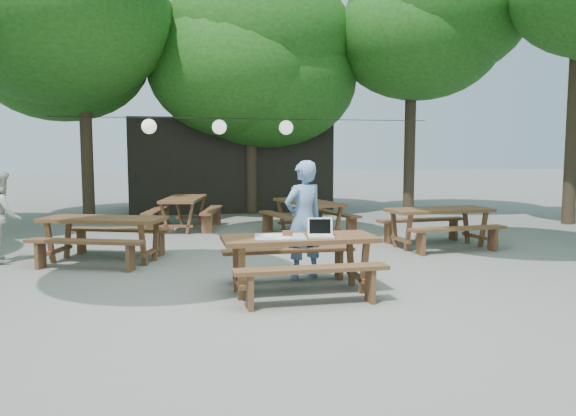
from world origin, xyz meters
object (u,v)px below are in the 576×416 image
(picnic_table_nw, at_px, (104,239))
(woman, at_px, (304,220))
(main_picnic_table, at_px, (299,263))
(plastic_chair, at_px, (302,212))
(second_person, at_px, (1,216))

(picnic_table_nw, relative_size, woman, 1.35)
(main_picnic_table, bearing_deg, plastic_chair, 76.10)
(picnic_table_nw, distance_m, second_person, 1.76)
(second_person, bearing_deg, picnic_table_nw, -125.96)
(woman, bearing_deg, picnic_table_nw, -53.16)
(woman, xyz_separation_m, plastic_chair, (1.51, 6.32, -0.61))
(woman, bearing_deg, second_person, -46.96)
(picnic_table_nw, height_order, woman, woman)
(main_picnic_table, bearing_deg, second_person, 145.21)
(main_picnic_table, height_order, picnic_table_nw, same)
(picnic_table_nw, bearing_deg, woman, -12.27)
(picnic_table_nw, distance_m, woman, 3.57)
(second_person, relative_size, plastic_chair, 1.71)
(plastic_chair, bearing_deg, picnic_table_nw, -148.58)
(plastic_chair, bearing_deg, second_person, -159.97)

